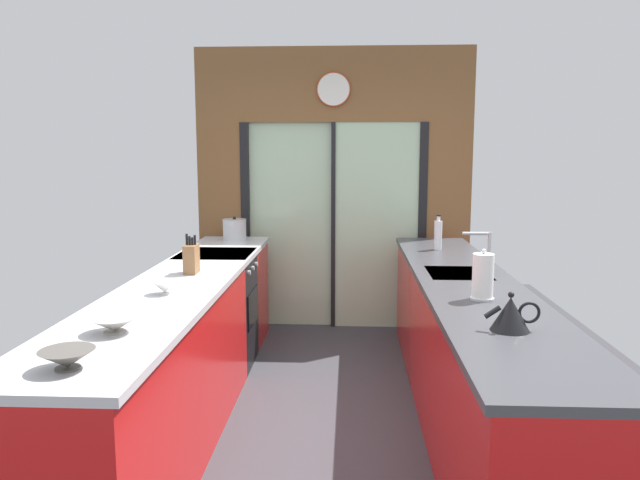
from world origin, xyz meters
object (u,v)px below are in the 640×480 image
at_px(knife_block, 191,259).
at_px(soap_bottle, 438,234).
at_px(stock_pot, 235,230).
at_px(mixing_bowl_far, 165,287).
at_px(kettle, 511,314).
at_px(mixing_bowl_near, 67,359).
at_px(paper_towel_roll, 483,277).
at_px(oven_range, 217,310).
at_px(mixing_bowl_mid, 114,324).

distance_m(knife_block, soap_bottle, 2.08).
bearing_deg(stock_pot, soap_bottle, -14.04).
xyz_separation_m(mixing_bowl_far, soap_bottle, (1.78, 1.66, 0.09)).
bearing_deg(kettle, soap_bottle, 90.04).
xyz_separation_m(mixing_bowl_far, kettle, (1.78, -0.62, 0.04)).
distance_m(mixing_bowl_near, stock_pot, 3.31).
bearing_deg(stock_pot, kettle, -56.85).
height_order(mixing_bowl_near, stock_pot, stock_pot).
height_order(mixing_bowl_near, mixing_bowl_far, mixing_bowl_near).
bearing_deg(paper_towel_roll, oven_range, 141.36).
distance_m(mixing_bowl_mid, soap_bottle, 2.99).
bearing_deg(mixing_bowl_mid, paper_towel_roll, 21.57).
relative_size(oven_range, soap_bottle, 3.17).
bearing_deg(stock_pot, mixing_bowl_mid, -90.00).
distance_m(kettle, paper_towel_roll, 0.58).
bearing_deg(soap_bottle, paper_towel_roll, -90.00).
bearing_deg(mixing_bowl_far, oven_range, 90.76).
distance_m(mixing_bowl_mid, mixing_bowl_far, 0.74).
bearing_deg(mixing_bowl_far, stock_pot, 90.00).
relative_size(knife_block, stock_pot, 1.22).
distance_m(stock_pot, paper_towel_roll, 2.79).
bearing_deg(soap_bottle, oven_range, -171.64).
distance_m(oven_range, knife_block, 0.99).
distance_m(oven_range, soap_bottle, 1.91).
bearing_deg(knife_block, mixing_bowl_far, -90.00).
xyz_separation_m(stock_pot, soap_bottle, (1.78, -0.45, 0.03)).
height_order(mixing_bowl_far, stock_pot, stock_pot).
xyz_separation_m(mixing_bowl_near, soap_bottle, (1.78, 2.86, 0.09)).
xyz_separation_m(stock_pot, paper_towel_roll, (1.78, -2.15, 0.03)).
bearing_deg(mixing_bowl_near, kettle, 18.03).
relative_size(knife_block, soap_bottle, 0.92).
xyz_separation_m(mixing_bowl_near, knife_block, (-0.00, 1.79, 0.06)).
distance_m(knife_block, kettle, 2.15).
distance_m(oven_range, mixing_bowl_mid, 2.20).
bearing_deg(knife_block, stock_pot, 90.00).
xyz_separation_m(oven_range, mixing_bowl_near, (0.02, -2.60, 0.50)).
xyz_separation_m(mixing_bowl_near, mixing_bowl_far, (0.00, 1.20, -0.00)).
height_order(mixing_bowl_mid, stock_pot, stock_pot).
distance_m(oven_range, paper_towel_roll, 2.38).
bearing_deg(soap_bottle, kettle, -89.96).
height_order(mixing_bowl_near, knife_block, knife_block).
distance_m(mixing_bowl_mid, knife_block, 1.33).
distance_m(oven_range, mixing_bowl_far, 1.49).
xyz_separation_m(mixing_bowl_near, kettle, (1.78, 0.58, 0.04)).
bearing_deg(mixing_bowl_mid, mixing_bowl_far, 90.00).
height_order(knife_block, paper_towel_roll, paper_towel_roll).
height_order(mixing_bowl_mid, kettle, kettle).
height_order(stock_pot, kettle, stock_pot).
height_order(mixing_bowl_far, knife_block, knife_block).
relative_size(mixing_bowl_near, paper_towel_roll, 0.73).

